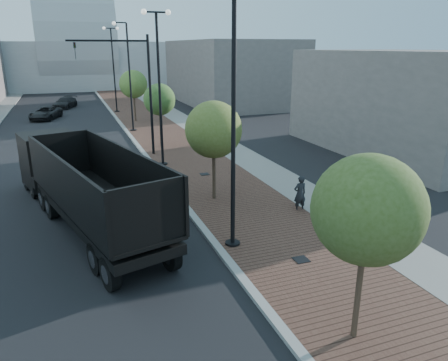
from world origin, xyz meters
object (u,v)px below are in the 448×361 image
object	(u,v)px
dump_truck	(70,180)
dark_car_mid	(45,113)
pedestrian	(300,194)
white_sedan	(61,177)

from	to	relation	value
dump_truck	dark_car_mid	distance (m)	27.91
dark_car_mid	pedestrian	size ratio (longest dim) A/B	2.73
dump_truck	pedestrian	bearing A→B (deg)	-36.73
white_sedan	pedestrian	distance (m)	12.38
dark_car_mid	pedestrian	world-z (taller)	pedestrian
dump_truck	white_sedan	size ratio (longest dim) A/B	3.22
dump_truck	dark_car_mid	world-z (taller)	dump_truck
dump_truck	dark_car_mid	bearing A→B (deg)	78.94
pedestrian	dark_car_mid	bearing A→B (deg)	-71.90
dark_car_mid	white_sedan	bearing A→B (deg)	-66.93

